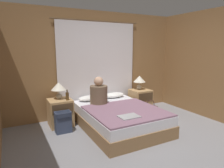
% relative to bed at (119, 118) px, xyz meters
% --- Properties ---
extents(ground_plane, '(16.00, 16.00, 0.00)m').
position_rel_bed_xyz_m(ground_plane, '(0.00, -0.96, -0.21)').
color(ground_plane, gray).
extents(wall_back, '(4.43, 0.06, 2.50)m').
position_rel_bed_xyz_m(wall_back, '(0.00, 1.10, 1.04)').
color(wall_back, olive).
rests_on(wall_back, ground_plane).
extents(curtain_panel, '(2.19, 0.03, 2.27)m').
position_rel_bed_xyz_m(curtain_panel, '(0.00, 1.03, 0.92)').
color(curtain_panel, white).
rests_on(curtain_panel, ground_plane).
extents(bed, '(1.42, 1.96, 0.43)m').
position_rel_bed_xyz_m(bed, '(0.00, 0.00, 0.00)').
color(bed, olive).
rests_on(bed, ground_plane).
extents(nightstand_left, '(0.48, 0.47, 0.57)m').
position_rel_bed_xyz_m(nightstand_left, '(-1.04, 0.68, 0.08)').
color(nightstand_left, tan).
rests_on(nightstand_left, ground_plane).
extents(nightstand_right, '(0.48, 0.47, 0.57)m').
position_rel_bed_xyz_m(nightstand_right, '(1.04, 0.68, 0.08)').
color(nightstand_right, tan).
rests_on(nightstand_right, ground_plane).
extents(lamp_left, '(0.31, 0.31, 0.36)m').
position_rel_bed_xyz_m(lamp_left, '(-1.04, 0.74, 0.61)').
color(lamp_left, '#B2A899').
rests_on(lamp_left, nightstand_left).
extents(lamp_right, '(0.31, 0.31, 0.36)m').
position_rel_bed_xyz_m(lamp_right, '(1.04, 0.74, 0.61)').
color(lamp_right, '#B2A899').
rests_on(lamp_right, nightstand_right).
extents(pillow_left, '(0.56, 0.29, 0.12)m').
position_rel_bed_xyz_m(pillow_left, '(-0.31, 0.80, 0.28)').
color(pillow_left, white).
rests_on(pillow_left, bed).
extents(pillow_right, '(0.56, 0.29, 0.12)m').
position_rel_bed_xyz_m(pillow_right, '(0.31, 0.80, 0.28)').
color(pillow_right, white).
rests_on(pillow_right, bed).
extents(blanket_on_bed, '(1.36, 1.35, 0.03)m').
position_rel_bed_xyz_m(blanket_on_bed, '(0.00, -0.28, 0.23)').
color(blanket_on_bed, slate).
rests_on(blanket_on_bed, bed).
extents(person_left_in_bed, '(0.38, 0.38, 0.61)m').
position_rel_bed_xyz_m(person_left_in_bed, '(-0.25, 0.43, 0.46)').
color(person_left_in_bed, brown).
rests_on(person_left_in_bed, bed).
extents(beer_bottle_on_left_stand, '(0.07, 0.07, 0.22)m').
position_rel_bed_xyz_m(beer_bottle_on_left_stand, '(-0.91, 0.55, 0.45)').
color(beer_bottle_on_left_stand, '#513819').
rests_on(beer_bottle_on_left_stand, nightstand_left).
extents(laptop_on_bed, '(0.35, 0.25, 0.02)m').
position_rel_bed_xyz_m(laptop_on_bed, '(-0.15, -0.63, 0.25)').
color(laptop_on_bed, '#9EA0A5').
rests_on(laptop_on_bed, blanket_on_bed).
extents(backpack_on_floor, '(0.31, 0.22, 0.42)m').
position_rel_bed_xyz_m(backpack_on_floor, '(-1.08, 0.29, 0.03)').
color(backpack_on_floor, '#333D56').
rests_on(backpack_on_floor, ground_plane).
extents(handbag_on_floor, '(0.35, 0.17, 0.41)m').
position_rel_bed_xyz_m(handbag_on_floor, '(1.01, 0.24, -0.08)').
color(handbag_on_floor, brown).
rests_on(handbag_on_floor, ground_plane).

